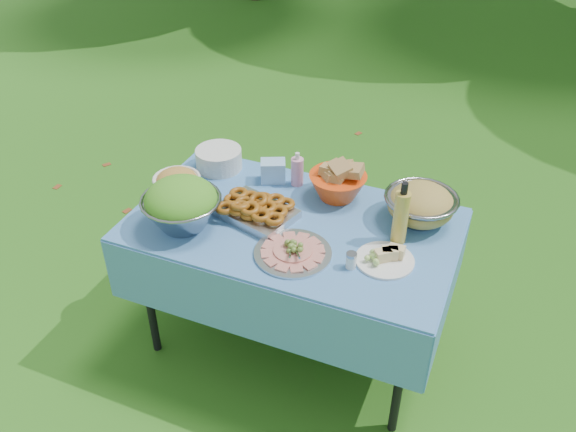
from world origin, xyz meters
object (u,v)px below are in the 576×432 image
at_px(picnic_table, 292,286).
at_px(salad_bowl, 181,204).
at_px(charcuterie_platter, 293,247).
at_px(pasta_bowl_steel, 421,204).
at_px(bread_bowl, 338,180).
at_px(plate_stack, 219,159).
at_px(oil_bottle, 401,213).

bearing_deg(picnic_table, salad_bowl, -155.38).
distance_m(salad_bowl, charcuterie_platter, 0.54).
bearing_deg(picnic_table, pasta_bowl_steel, 25.39).
bearing_deg(picnic_table, bread_bowl, 68.07).
height_order(salad_bowl, plate_stack, salad_bowl).
height_order(plate_stack, charcuterie_platter, plate_stack).
xyz_separation_m(charcuterie_platter, oil_bottle, (0.39, 0.26, 0.11)).
bearing_deg(oil_bottle, pasta_bowl_steel, 75.49).
xyz_separation_m(salad_bowl, bread_bowl, (0.56, 0.49, -0.02)).
bearing_deg(oil_bottle, picnic_table, -173.05).
bearing_deg(pasta_bowl_steel, plate_stack, 176.93).
relative_size(plate_stack, oil_bottle, 0.79).
bearing_deg(bread_bowl, charcuterie_platter, -93.52).
bearing_deg(picnic_table, charcuterie_platter, -67.68).
height_order(picnic_table, charcuterie_platter, charcuterie_platter).
height_order(pasta_bowl_steel, oil_bottle, oil_bottle).
relative_size(pasta_bowl_steel, oil_bottle, 1.10).
xyz_separation_m(bread_bowl, charcuterie_platter, (-0.03, -0.49, -0.05)).
bearing_deg(salad_bowl, picnic_table, 24.62).
xyz_separation_m(picnic_table, charcuterie_platter, (0.08, -0.20, 0.42)).
xyz_separation_m(picnic_table, bread_bowl, (0.11, 0.28, 0.47)).
distance_m(plate_stack, oil_bottle, 1.04).
bearing_deg(picnic_table, plate_stack, 150.48).
xyz_separation_m(bread_bowl, oil_bottle, (0.36, -0.23, 0.06)).
relative_size(plate_stack, pasta_bowl_steel, 0.72).
distance_m(salad_bowl, pasta_bowl_steel, 1.06).
relative_size(picnic_table, bread_bowl, 5.30).
relative_size(charcuterie_platter, oil_bottle, 1.12).
relative_size(picnic_table, oil_bottle, 4.92).
height_order(charcuterie_platter, oil_bottle, oil_bottle).
height_order(bread_bowl, charcuterie_platter, bread_bowl).
bearing_deg(oil_bottle, plate_stack, 166.27).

